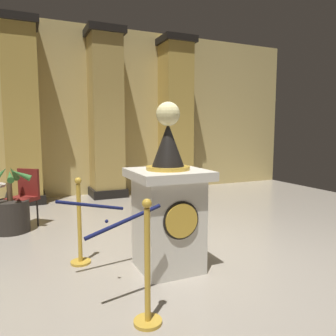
{
  "coord_description": "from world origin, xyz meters",
  "views": [
    {
      "loc": [
        -1.85,
        -3.54,
        1.61
      ],
      "look_at": [
        -0.36,
        -0.2,
        1.18
      ],
      "focal_mm": 34.88,
      "sensor_mm": 36.0,
      "label": 1
    }
  ],
  "objects_px": {
    "stanchion_near": "(80,234)",
    "stanchion_far": "(147,281)",
    "pedestal_clock": "(168,206)",
    "cafe_chair_red": "(25,193)",
    "potted_palm_left": "(11,212)"
  },
  "relations": [
    {
      "from": "stanchion_near",
      "to": "stanchion_far",
      "type": "distance_m",
      "value": 1.52
    },
    {
      "from": "stanchion_near",
      "to": "stanchion_far",
      "type": "bearing_deg",
      "value": -78.28
    },
    {
      "from": "pedestal_clock",
      "to": "stanchion_near",
      "type": "height_order",
      "value": "pedestal_clock"
    },
    {
      "from": "pedestal_clock",
      "to": "cafe_chair_red",
      "type": "height_order",
      "value": "pedestal_clock"
    },
    {
      "from": "pedestal_clock",
      "to": "stanchion_far",
      "type": "bearing_deg",
      "value": -122.88
    },
    {
      "from": "stanchion_near",
      "to": "stanchion_far",
      "type": "height_order",
      "value": "stanchion_far"
    },
    {
      "from": "stanchion_far",
      "to": "potted_palm_left",
      "type": "bearing_deg",
      "value": 109.06
    },
    {
      "from": "stanchion_near",
      "to": "stanchion_far",
      "type": "xyz_separation_m",
      "value": [
        0.31,
        -1.49,
        0.0
      ]
    },
    {
      "from": "stanchion_near",
      "to": "potted_palm_left",
      "type": "bearing_deg",
      "value": 115.0
    },
    {
      "from": "stanchion_far",
      "to": "cafe_chair_red",
      "type": "relative_size",
      "value": 1.11
    },
    {
      "from": "stanchion_near",
      "to": "cafe_chair_red",
      "type": "xyz_separation_m",
      "value": [
        -0.57,
        1.92,
        0.2
      ]
    },
    {
      "from": "stanchion_far",
      "to": "cafe_chair_red",
      "type": "bearing_deg",
      "value": 104.52
    },
    {
      "from": "pedestal_clock",
      "to": "stanchion_near",
      "type": "bearing_deg",
      "value": 148.89
    },
    {
      "from": "pedestal_clock",
      "to": "potted_palm_left",
      "type": "relative_size",
      "value": 1.79
    },
    {
      "from": "stanchion_far",
      "to": "stanchion_near",
      "type": "bearing_deg",
      "value": 101.72
    }
  ]
}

